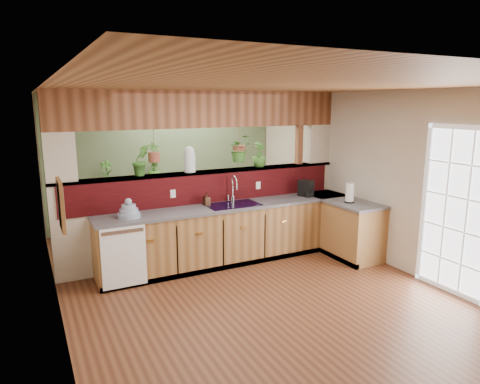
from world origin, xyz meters
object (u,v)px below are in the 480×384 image
soap_dispenser (206,199)px  glass_jar (190,159)px  shelving_console (132,206)px  paper_towel (350,193)px  dish_stack (129,212)px  coffee_maker (306,189)px  faucet (233,188)px

soap_dispenser → glass_jar: (-0.17, 0.23, 0.59)m
glass_jar → shelving_console: 2.24m
soap_dispenser → shelving_console: soap_dispenser is taller
soap_dispenser → paper_towel: 2.22m
glass_jar → shelving_console: glass_jar is taller
paper_towel → dish_stack: bearing=168.6°
coffee_maker → dish_stack: bearing=157.6°
soap_dispenser → coffee_maker: coffee_maker is taller
faucet → coffee_maker: faucet is taller
paper_towel → glass_jar: bearing=154.4°
glass_jar → soap_dispenser: bearing=-53.1°
coffee_maker → shelving_console: size_ratio=0.19×
coffee_maker → faucet: bearing=149.4°
dish_stack → soap_dispenser: 1.22m
paper_towel → shelving_console: paper_towel is taller
dish_stack → paper_towel: size_ratio=0.94×
faucet → paper_towel: 1.81m
coffee_maker → glass_jar: bearing=145.7°
coffee_maker → soap_dispenser: bearing=151.9°
faucet → dish_stack: faucet is taller
faucet → paper_towel: (1.59, -0.85, -0.08)m
coffee_maker → paper_towel: paper_towel is taller
dish_stack → soap_dispenser: bearing=8.5°
glass_jar → paper_towel: bearing=-25.6°
glass_jar → shelving_console: bearing=104.2°
dish_stack → coffee_maker: (2.92, 0.02, 0.04)m
soap_dispenser → shelving_console: (-0.65, 2.13, -0.50)m
dish_stack → paper_towel: 3.33m
soap_dispenser → coffee_maker: bearing=-5.4°
dish_stack → shelving_console: bearing=76.5°
soap_dispenser → glass_jar: bearing=126.9°
paper_towel → glass_jar: glass_jar is taller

